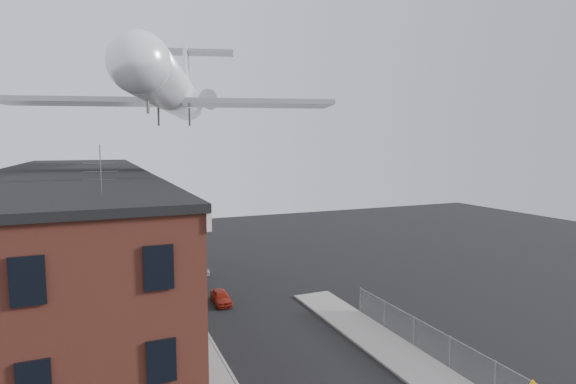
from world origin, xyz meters
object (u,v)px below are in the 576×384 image
Objects in this scene: car_near at (221,297)px; street_tree at (160,242)px; utility_pole at (173,254)px; car_mid at (187,282)px; airplane at (173,91)px; car_far at (197,268)px.

street_tree is at bearing 114.49° from car_near.
car_mid is (2.00, 6.31, -4.03)m from utility_pole.
car_near is 0.12× the size of airplane.
street_tree is 9.30m from car_near.
street_tree is at bearing 120.43° from car_mid.
utility_pole reaches higher than car_far.
airplane is (-2.94, -7.11, 15.57)m from car_far.
airplane is (0.86, 3.70, 11.43)m from utility_pole.
car_near is at bearing -66.84° from street_tree.
car_near is 0.84× the size of car_far.
car_near is at bearing -62.58° from car_mid.
street_tree reaches higher than car_far.
utility_pole reaches higher than car_near.
airplane is at bearing -107.95° from car_mid.
airplane reaches higher than car_near.
airplane is at bearing -85.08° from street_tree.
utility_pole is 10.00m from street_tree.
car_far is 0.14× the size of airplane.
street_tree is 4.62m from car_far.
car_far is (3.47, 0.88, -2.92)m from street_tree.
airplane reaches higher than car_mid.
car_near is at bearing 25.43° from utility_pole.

